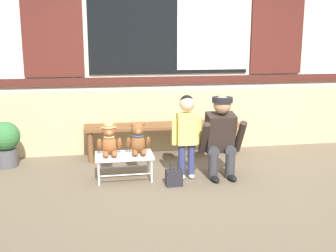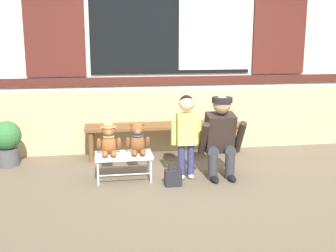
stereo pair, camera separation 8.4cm
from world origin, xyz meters
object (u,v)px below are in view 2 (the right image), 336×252
(teddy_bear_with_hat, at_px, (109,140))
(child_standing, at_px, (186,128))
(wooden_bench_long, at_px, (164,129))
(teddy_bear_plain, at_px, (138,139))
(potted_plant, at_px, (7,141))
(small_display_bench, at_px, (124,157))
(handbag_on_ground, at_px, (173,177))
(adult_crouching, at_px, (221,136))

(teddy_bear_with_hat, distance_m, child_standing, 0.87)
(wooden_bench_long, xyz_separation_m, teddy_bear_plain, (-0.43, -0.89, 0.09))
(potted_plant, bearing_deg, teddy_bear_with_hat, -31.14)
(small_display_bench, bearing_deg, teddy_bear_plain, 0.51)
(handbag_on_ground, bearing_deg, adult_crouching, 19.95)
(teddy_bear_with_hat, xyz_separation_m, child_standing, (0.86, -0.07, 0.12))
(teddy_bear_with_hat, xyz_separation_m, adult_crouching, (1.26, -0.08, 0.01))
(small_display_bench, distance_m, child_standing, 0.78)
(handbag_on_ground, bearing_deg, wooden_bench_long, 86.13)
(small_display_bench, relative_size, adult_crouching, 0.67)
(teddy_bear_with_hat, height_order, child_standing, child_standing)
(teddy_bear_with_hat, bearing_deg, small_display_bench, -0.77)
(child_standing, relative_size, handbag_on_ground, 3.52)
(wooden_bench_long, relative_size, potted_plant, 3.68)
(teddy_bear_with_hat, height_order, potted_plant, teddy_bear_with_hat)
(small_display_bench, xyz_separation_m, child_standing, (0.70, -0.06, 0.33))
(child_standing, height_order, potted_plant, child_standing)
(child_standing, relative_size, adult_crouching, 1.01)
(small_display_bench, height_order, adult_crouching, adult_crouching)
(wooden_bench_long, xyz_separation_m, handbag_on_ground, (-0.08, -1.18, -0.28))
(wooden_bench_long, relative_size, adult_crouching, 2.21)
(adult_crouching, distance_m, potted_plant, 2.65)
(teddy_bear_plain, xyz_separation_m, handbag_on_ground, (0.35, -0.29, -0.37))
(wooden_bench_long, height_order, handbag_on_ground, wooden_bench_long)
(adult_crouching, bearing_deg, teddy_bear_plain, 175.15)
(wooden_bench_long, height_order, teddy_bear_plain, teddy_bear_plain)
(small_display_bench, xyz_separation_m, teddy_bear_with_hat, (-0.16, 0.00, 0.21))
(wooden_bench_long, distance_m, teddy_bear_plain, 0.99)
(small_display_bench, relative_size, teddy_bear_with_hat, 1.76)
(teddy_bear_plain, height_order, handbag_on_ground, teddy_bear_plain)
(handbag_on_ground, bearing_deg, small_display_bench, 150.40)
(potted_plant, bearing_deg, small_display_bench, -28.24)
(child_standing, relative_size, potted_plant, 1.68)
(teddy_bear_with_hat, distance_m, teddy_bear_plain, 0.32)
(wooden_bench_long, distance_m, potted_plant, 2.01)
(adult_crouching, height_order, potted_plant, adult_crouching)
(wooden_bench_long, xyz_separation_m, adult_crouching, (0.51, -0.97, 0.11))
(wooden_bench_long, relative_size, small_display_bench, 3.28)
(small_display_bench, xyz_separation_m, adult_crouching, (1.10, -0.08, 0.21))
(teddy_bear_plain, distance_m, child_standing, 0.56)
(adult_crouching, bearing_deg, teddy_bear_with_hat, 176.34)
(teddy_bear_with_hat, xyz_separation_m, handbag_on_ground, (0.67, -0.29, -0.38))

